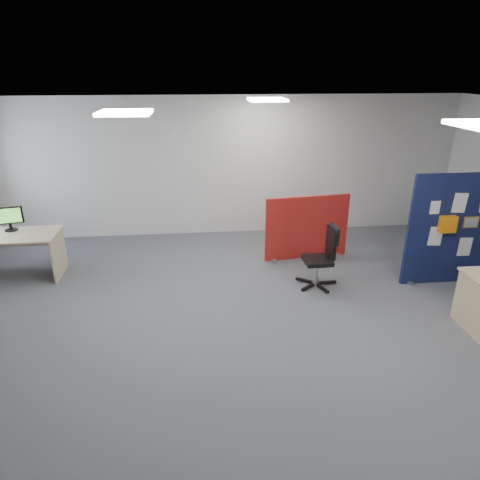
{
  "coord_description": "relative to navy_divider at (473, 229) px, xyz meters",
  "views": [
    {
      "loc": [
        -0.7,
        -4.77,
        3.15
      ],
      "look_at": [
        -0.15,
        0.54,
        1.0
      ],
      "focal_mm": 32.0,
      "sensor_mm": 36.0,
      "label": 1
    }
  ],
  "objects": [
    {
      "name": "floor",
      "position": [
        -3.47,
        -0.93,
        -0.87
      ],
      "size": [
        9.0,
        9.0,
        0.0
      ],
      "primitive_type": "plane",
      "color": "#54575C",
      "rests_on": "ground"
    },
    {
      "name": "ceiling",
      "position": [
        -3.47,
        -0.93,
        1.83
      ],
      "size": [
        9.0,
        7.0,
        0.02
      ],
      "primitive_type": "cube",
      "color": "white",
      "rests_on": "wall_back"
    },
    {
      "name": "wall_back",
      "position": [
        -3.47,
        2.57,
        0.48
      ],
      "size": [
        9.0,
        0.02,
        2.7
      ],
      "primitive_type": "cube",
      "color": "silver",
      "rests_on": "floor"
    },
    {
      "name": "ceiling_lights",
      "position": [
        -3.13,
        -0.26,
        1.8
      ],
      "size": [
        4.1,
        4.1,
        0.04
      ],
      "color": "white",
      "rests_on": "ceiling"
    },
    {
      "name": "navy_divider",
      "position": [
        0.0,
        0.0,
        0.0
      ],
      "size": [
        2.12,
        0.3,
        1.75
      ],
      "color": "#0E1334",
      "rests_on": "floor"
    },
    {
      "name": "red_divider",
      "position": [
        -2.28,
        1.14,
        -0.32
      ],
      "size": [
        1.5,
        0.3,
        1.13
      ],
      "rotation": [
        0.0,
        0.0,
        0.12
      ],
      "color": "maroon",
      "rests_on": "floor"
    },
    {
      "name": "second_desk",
      "position": [
        -7.15,
        0.91,
        -0.32
      ],
      "size": [
        1.5,
        0.75,
        0.73
      ],
      "color": "tan",
      "rests_on": "floor"
    },
    {
      "name": "monitor_second",
      "position": [
        -7.16,
        1.06,
        0.07
      ],
      "size": [
        0.43,
        0.19,
        0.39
      ],
      "rotation": [
        0.0,
        0.0,
        0.21
      ],
      "color": "black",
      "rests_on": "second_desk"
    },
    {
      "name": "office_chair",
      "position": [
        -2.28,
        0.08,
        -0.33
      ],
      "size": [
        0.61,
        0.64,
        0.96
      ],
      "rotation": [
        0.0,
        0.0,
        0.02
      ],
      "color": "black",
      "rests_on": "floor"
    }
  ]
}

